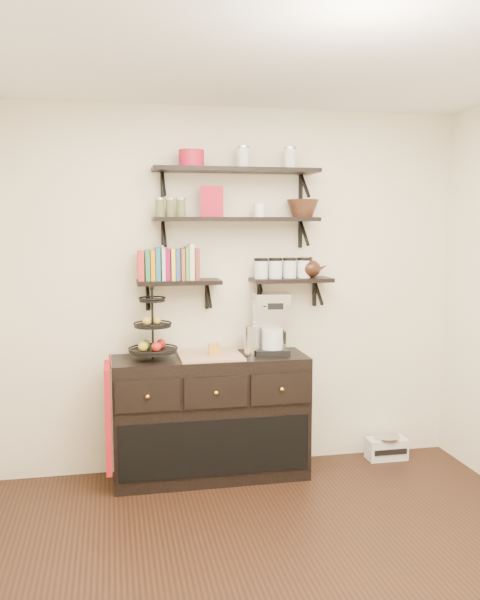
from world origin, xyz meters
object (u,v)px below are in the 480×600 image
Objects in this scene: fruit_stand at (153,335)px; radio at (386,448)px; sideboard at (211,417)px; coffee_maker at (270,325)px.

radio is (1.82, 0.07, -0.98)m from fruit_stand.
radio is at bearing 2.09° from fruit_stand.
fruit_stand is at bearing 179.50° from sideboard.
sideboard is at bearing -169.99° from coffee_maker.
radio is (1.42, 0.07, -0.36)m from sideboard.
sideboard is 0.74m from fruit_stand.
fruit_stand is (-0.41, 0.00, 0.62)m from sideboard.
sideboard is at bearing -177.02° from radio.
coffee_maker reaches higher than sideboard.
sideboard is 4.50× the size of radio.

